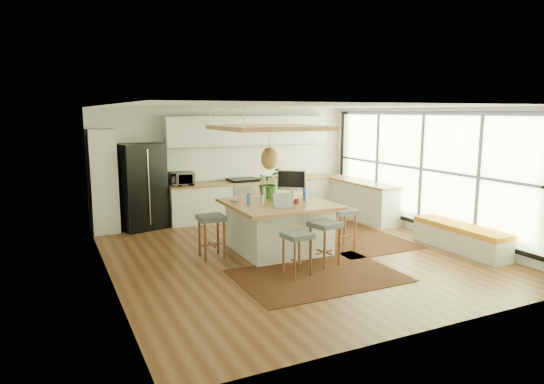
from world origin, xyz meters
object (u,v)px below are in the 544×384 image
stool_near_left (297,254)px  stool_left_side (212,238)px  island_plant (268,186)px  fridge (141,188)px  island (278,226)px  microwave (181,177)px  stool_right_back (315,220)px  laptop (284,201)px  stool_near_right (325,245)px  stool_right_front (342,231)px  monitor (291,184)px

stool_near_left → stool_left_side: stool_left_side is taller
stool_near_left → island_plant: island_plant is taller
fridge → stool_near_left: size_ratio=2.75×
island → stool_near_left: bearing=-104.2°
fridge → microwave: 0.95m
stool_right_back → island_plant: island_plant is taller
island_plant → laptop: bearing=-99.3°
stool_near_right → stool_right_back: bearing=64.0°
stool_right_back → laptop: 1.83m
fridge → island_plant: (2.05, -2.32, 0.24)m
stool_near_left → island: bearing=75.8°
island_plant → stool_right_back: bearing=1.8°
fridge → stool_left_side: bearing=-91.5°
laptop → fridge: bearing=131.5°
stool_near_right → stool_right_back: stool_near_right is taller
stool_near_right → stool_right_back: (0.85, 1.75, 0.00)m
microwave → stool_near_left: bearing=-77.6°
microwave → laptop: bearing=-71.6°
stool_near_right → fridge: bearing=119.9°
island → stool_right_front: (1.16, -0.43, -0.11)m
laptop → microwave: (-0.95, 3.36, 0.06)m
monitor → microwave: monitor is taller
stool_near_right → stool_right_front: (0.84, 0.73, 0.00)m
stool_near_left → laptop: 1.15m
monitor → island_plant: monitor is taller
stool_near_left → stool_right_back: 2.50m
stool_near_left → monitor: 2.13m
stool_right_front → island: bearing=159.6°
fridge → monitor: fridge is taller
island → stool_right_back: size_ratio=2.52×
stool_near_right → laptop: size_ratio=2.07×
fridge → stool_left_side: 2.91m
fridge → stool_near_right: size_ratio=2.51×
fridge → microwave: bearing=-17.4°
stool_near_left → stool_near_right: (0.66, 0.23, 0.00)m
island_plant → island: bearing=-94.3°
fridge → stool_near_left: bearing=-85.0°
island → monitor: monitor is taller
stool_left_side → monitor: (1.77, 0.28, 0.83)m
stool_right_front → stool_left_side: bearing=167.4°
fridge → island_plant: fridge is taller
island → laptop: laptop is taller
island → stool_right_front: size_ratio=2.38×
stool_left_side → island_plant: island_plant is taller
stool_near_right → island_plant: size_ratio=1.29×
fridge → stool_near_right: (2.32, -4.03, -0.57)m
stool_right_back → monitor: monitor is taller
stool_right_back → microwave: 3.28m
stool_right_front → stool_left_side: (-2.44, 0.54, 0.00)m
stool_left_side → island: bearing=-5.1°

